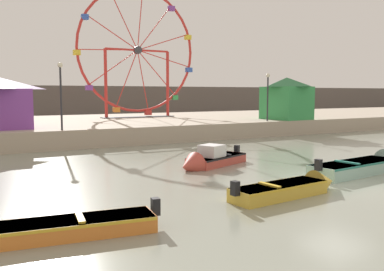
{
  "coord_description": "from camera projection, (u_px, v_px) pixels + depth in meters",
  "views": [
    {
      "loc": [
        -12.54,
        -11.01,
        3.42
      ],
      "look_at": [
        -2.05,
        7.49,
        1.28
      ],
      "focal_mm": 39.41,
      "sensor_mm": 36.0,
      "label": 1
    }
  ],
  "objects": [
    {
      "name": "motorboat_faded_red",
      "position": [
        208.0,
        160.0,
        19.65
      ],
      "size": [
        4.41,
        2.72,
        1.36
      ],
      "rotation": [
        0.0,
        0.0,
        3.53
      ],
      "color": "#B24238",
      "rests_on": "ground_plane"
    },
    {
      "name": "ferris_wheel_red_frame",
      "position": [
        138.0,
        52.0,
        38.58
      ],
      "size": [
        11.53,
        1.2,
        11.85
      ],
      "color": "red",
      "rests_on": "quay_promenade"
    },
    {
      "name": "ground_plane",
      "position": [
        336.0,
        183.0,
        16.02
      ],
      "size": [
        240.0,
        240.0,
        0.0
      ],
      "primitive_type": "plane",
      "color": "gray"
    },
    {
      "name": "promenade_lamp_far",
      "position": [
        268.0,
        90.0,
        33.61
      ],
      "size": [
        0.32,
        0.32,
        3.81
      ],
      "color": "#2D2D33",
      "rests_on": "quay_promenade"
    },
    {
      "name": "carnival_booth_green_kiosk",
      "position": [
        286.0,
        98.0,
        35.95
      ],
      "size": [
        3.54,
        4.11,
        3.57
      ],
      "rotation": [
        0.0,
        0.0,
        0.06
      ],
      "color": "#33934C",
      "rests_on": "quay_promenade"
    },
    {
      "name": "distant_town_skyline",
      "position": [
        62.0,
        103.0,
        55.37
      ],
      "size": [
        140.0,
        3.0,
        4.4
      ],
      "primitive_type": "cube",
      "color": "#564C47",
      "rests_on": "ground_plane"
    },
    {
      "name": "motorboat_seafoam",
      "position": [
        369.0,
        165.0,
        18.41
      ],
      "size": [
        6.25,
        1.94,
        1.27
      ],
      "rotation": [
        0.0,
        0.0,
        0.11
      ],
      "color": "#93BCAD",
      "rests_on": "ground_plane"
    },
    {
      "name": "motorboat_orange_hull",
      "position": [
        6.0,
        234.0,
        9.58
      ],
      "size": [
        6.31,
        1.91,
        1.04
      ],
      "rotation": [
        0.0,
        0.0,
        3.0
      ],
      "color": "orange",
      "rests_on": "ground_plane"
    },
    {
      "name": "motorboat_mustard_yellow",
      "position": [
        294.0,
        187.0,
        14.24
      ],
      "size": [
        4.82,
        1.45,
        1.05
      ],
      "rotation": [
        0.0,
        0.0,
        0.09
      ],
      "color": "gold",
      "rests_on": "ground_plane"
    },
    {
      "name": "promenade_lamp_near",
      "position": [
        61.0,
        86.0,
        25.39
      ],
      "size": [
        0.32,
        0.32,
        4.08
      ],
      "color": "#2D2D33",
      "rests_on": "quay_promenade"
    },
    {
      "name": "quay_promenade",
      "position": [
        121.0,
        126.0,
        36.46
      ],
      "size": [
        110.0,
        18.35,
        1.19
      ],
      "primitive_type": "cube",
      "color": "tan",
      "rests_on": "ground_plane"
    }
  ]
}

